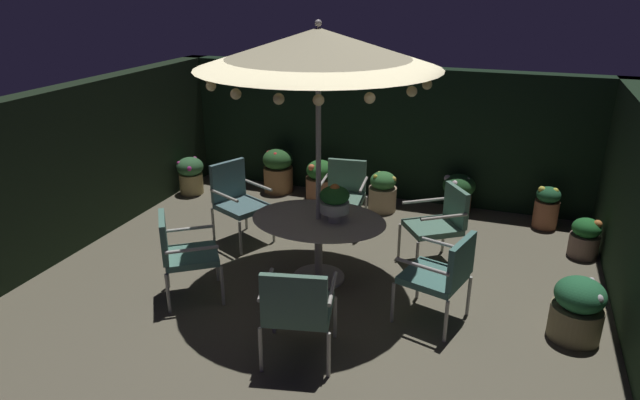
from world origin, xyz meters
TOP-DOWN VIEW (x-y plane):
  - ground_plane at (0.00, 0.00)m, footprint 6.85×6.47m
  - hedge_backdrop_rear at (0.00, 3.08)m, footprint 6.85×0.30m
  - hedge_backdrop_left at (-3.28, 0.00)m, footprint 0.30×6.47m
  - patio_dining_table at (0.00, 0.12)m, footprint 1.52×1.19m
  - patio_umbrella at (0.00, 0.12)m, footprint 2.50×2.50m
  - centerpiece_planter at (0.19, 0.10)m, footprint 0.32×0.32m
  - patio_chair_north at (1.44, -0.29)m, footprint 0.74×0.74m
  - patio_chair_northeast at (1.23, 0.98)m, footprint 0.83×0.81m
  - patio_chair_east at (-0.17, 1.62)m, footprint 0.65×0.69m
  - patio_chair_southeast at (-1.37, 0.76)m, footprint 0.79×0.77m
  - patio_chair_south at (-1.22, -0.75)m, footprint 0.80×0.79m
  - patio_chair_southwest at (0.33, -1.35)m, footprint 0.75×0.73m
  - potted_plant_front_corner at (-2.89, 2.05)m, footprint 0.43×0.43m
  - potted_plant_left_near at (2.92, 1.78)m, footprint 0.36×0.36m
  - potted_plant_right_near at (0.19, 2.39)m, footprint 0.41×0.41m
  - potted_plant_back_center at (2.70, -0.12)m, footprint 0.49×0.49m
  - potted_plant_left_far at (-1.60, 2.62)m, footprint 0.49×0.49m
  - potted_plant_right_far at (2.48, 2.56)m, footprint 0.33×0.34m
  - potted_plant_back_right at (1.26, 2.71)m, footprint 0.48×0.48m
  - potted_plant_back_left at (-0.84, 2.53)m, footprint 0.47×0.47m

SIDE VIEW (x-z plane):
  - ground_plane at x=0.00m, z-range -0.02..0.00m
  - potted_plant_left_near at x=2.92m, z-range 0.00..0.51m
  - potted_plant_right_near at x=0.19m, z-range 0.00..0.60m
  - potted_plant_right_far at x=2.48m, z-range 0.01..0.61m
  - potted_plant_back_left at x=-0.84m, z-range 0.00..0.62m
  - potted_plant_back_center at x=2.70m, z-range 0.00..0.63m
  - potted_plant_back_right at x=1.26m, z-range 0.03..0.61m
  - potted_plant_front_corner at x=-2.89m, z-range 0.02..0.62m
  - potted_plant_left_far at x=-1.60m, z-range 0.01..0.72m
  - patio_chair_east at x=-0.17m, z-range 0.07..0.99m
  - patio_chair_north at x=1.44m, z-range 0.09..1.04m
  - patio_chair_northeast at x=1.23m, z-range 0.09..1.05m
  - patio_chair_southwest at x=0.33m, z-range 0.08..1.05m
  - patio_chair_south at x=-1.22m, z-range 0.09..1.05m
  - patio_chair_southeast at x=-1.37m, z-range 0.08..1.12m
  - patio_dining_table at x=0.00m, z-range 0.22..0.98m
  - centerpiece_planter at x=0.19m, z-range 0.79..1.22m
  - hedge_backdrop_rear at x=0.00m, z-range 0.00..2.04m
  - hedge_backdrop_left at x=-3.28m, z-range 0.00..2.04m
  - patio_umbrella at x=0.00m, z-range 1.16..4.02m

